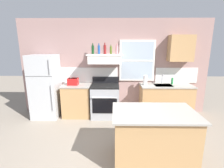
# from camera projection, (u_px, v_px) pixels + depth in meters

# --- Properties ---
(ground_plane) EXTENTS (16.00, 16.00, 0.00)m
(ground_plane) POSITION_uv_depth(u_px,v_px,m) (114.00, 159.00, 2.96)
(ground_plane) COLOR gray
(back_wall) EXTENTS (5.40, 0.11, 2.70)m
(back_wall) POSITION_uv_depth(u_px,v_px,m) (115.00, 67.00, 4.81)
(back_wall) COLOR gray
(back_wall) RESTS_ON ground_plane
(refrigerator) EXTENTS (0.70, 0.72, 1.74)m
(refrigerator) POSITION_uv_depth(u_px,v_px,m) (45.00, 87.00, 4.58)
(refrigerator) COLOR #B7BABC
(refrigerator) RESTS_ON ground_plane
(counter_left_of_stove) EXTENTS (0.79, 0.63, 0.91)m
(counter_left_of_stove) POSITION_uv_depth(u_px,v_px,m) (77.00, 100.00, 4.72)
(counter_left_of_stove) COLOR tan
(counter_left_of_stove) RESTS_ON ground_plane
(toaster) EXTENTS (0.30, 0.20, 0.19)m
(toaster) POSITION_uv_depth(u_px,v_px,m) (73.00, 81.00, 4.57)
(toaster) COLOR red
(toaster) RESTS_ON counter_left_of_stove
(stove_range) EXTENTS (0.76, 0.69, 1.09)m
(stove_range) POSITION_uv_depth(u_px,v_px,m) (105.00, 100.00, 4.67)
(stove_range) COLOR #9EA0A5
(stove_range) RESTS_ON ground_plane
(range_hood_shelf) EXTENTS (0.96, 0.52, 0.24)m
(range_hood_shelf) POSITION_uv_depth(u_px,v_px,m) (105.00, 59.00, 4.49)
(range_hood_shelf) COLOR white
(bottle_dark_green_wine) EXTENTS (0.07, 0.07, 0.29)m
(bottle_dark_green_wine) POSITION_uv_depth(u_px,v_px,m) (93.00, 50.00, 4.48)
(bottle_dark_green_wine) COLOR #143819
(bottle_dark_green_wine) RESTS_ON range_hood_shelf
(bottle_blue_liqueur) EXTENTS (0.07, 0.07, 0.29)m
(bottle_blue_liqueur) POSITION_uv_depth(u_px,v_px,m) (99.00, 50.00, 4.47)
(bottle_blue_liqueur) COLOR #1E478C
(bottle_blue_liqueur) RESTS_ON range_hood_shelf
(bottle_red_label_wine) EXTENTS (0.07, 0.07, 0.30)m
(bottle_red_label_wine) POSITION_uv_depth(u_px,v_px,m) (105.00, 49.00, 4.46)
(bottle_red_label_wine) COLOR maroon
(bottle_red_label_wine) RESTS_ON range_hood_shelf
(bottle_olive_oil_square) EXTENTS (0.06, 0.06, 0.25)m
(bottle_olive_oil_square) POSITION_uv_depth(u_px,v_px,m) (111.00, 50.00, 4.49)
(bottle_olive_oil_square) COLOR #4C601E
(bottle_olive_oil_square) RESTS_ON range_hood_shelf
(bottle_rose_pink) EXTENTS (0.07, 0.07, 0.28)m
(bottle_rose_pink) POSITION_uv_depth(u_px,v_px,m) (117.00, 50.00, 4.40)
(bottle_rose_pink) COLOR #C67F84
(bottle_rose_pink) RESTS_ON range_hood_shelf
(counter_right_with_sink) EXTENTS (1.43, 0.63, 0.91)m
(counter_right_with_sink) POSITION_uv_depth(u_px,v_px,m) (165.00, 101.00, 4.68)
(counter_right_with_sink) COLOR tan
(counter_right_with_sink) RESTS_ON ground_plane
(sink_faucet) EXTENTS (0.03, 0.17, 0.28)m
(sink_faucet) POSITION_uv_depth(u_px,v_px,m) (162.00, 78.00, 4.63)
(sink_faucet) COLOR silver
(sink_faucet) RESTS_ON counter_right_with_sink
(paper_towel_roll) EXTENTS (0.11, 0.11, 0.27)m
(paper_towel_roll) POSITION_uv_depth(u_px,v_px,m) (145.00, 80.00, 4.55)
(paper_towel_roll) COLOR white
(paper_towel_roll) RESTS_ON counter_right_with_sink
(dish_soap_bottle) EXTENTS (0.06, 0.06, 0.18)m
(dish_soap_bottle) POSITION_uv_depth(u_px,v_px,m) (172.00, 81.00, 4.65)
(dish_soap_bottle) COLOR #268C3F
(dish_soap_bottle) RESTS_ON counter_right_with_sink
(kitchen_island) EXTENTS (1.40, 0.90, 0.91)m
(kitchen_island) POSITION_uv_depth(u_px,v_px,m) (153.00, 136.00, 2.87)
(kitchen_island) COLOR tan
(kitchen_island) RESTS_ON ground_plane
(upper_cabinet_right) EXTENTS (0.64, 0.32, 0.70)m
(upper_cabinet_right) POSITION_uv_depth(u_px,v_px,m) (181.00, 48.00, 4.48)
(upper_cabinet_right) COLOR tan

